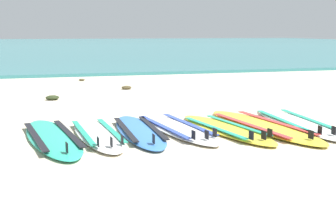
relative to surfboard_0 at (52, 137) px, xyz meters
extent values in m
plane|color=beige|center=(2.12, 0.40, -0.04)|extent=(80.00, 80.00, 0.00)
cube|color=teal|center=(2.12, 37.78, 0.01)|extent=(80.00, 60.00, 0.10)
ellipsoid|color=#2DB793|center=(0.00, 0.00, 0.00)|extent=(1.00, 2.40, 0.07)
cube|color=black|center=(-0.21, -0.04, 0.04)|extent=(0.38, 1.62, 0.01)
cube|color=black|center=(0.21, 0.04, 0.04)|extent=(0.38, 1.62, 0.01)
cube|color=black|center=(0.17, -0.89, 0.09)|extent=(0.03, 0.09, 0.11)
ellipsoid|color=white|center=(0.58, 0.04, 0.00)|extent=(0.76, 2.14, 0.07)
cube|color=teal|center=(0.40, 0.02, 0.04)|extent=(0.24, 1.47, 0.01)
cube|color=teal|center=(0.77, 0.06, 0.04)|extent=(0.24, 1.47, 0.01)
cube|color=black|center=(0.68, -0.77, 0.09)|extent=(0.02, 0.09, 0.11)
cube|color=black|center=(0.53, -0.73, 0.09)|extent=(0.02, 0.09, 0.11)
cube|color=black|center=(0.81, -0.70, 0.09)|extent=(0.02, 0.09, 0.11)
ellipsoid|color=#3875CC|center=(1.16, 0.08, 0.00)|extent=(0.59, 2.16, 0.07)
cube|color=black|center=(0.97, 0.08, 0.04)|extent=(0.11, 1.50, 0.01)
cube|color=black|center=(1.35, 0.09, 0.04)|extent=(0.11, 1.50, 0.01)
cube|color=black|center=(1.18, -0.76, 0.09)|extent=(0.01, 0.09, 0.11)
ellipsoid|color=white|center=(1.70, 0.14, 0.00)|extent=(0.97, 2.30, 0.07)
cube|color=#334CB2|center=(1.51, 0.10, 0.04)|extent=(0.37, 1.55, 0.01)
cube|color=#334CB2|center=(1.90, 0.17, 0.04)|extent=(0.37, 1.55, 0.01)
cube|color=black|center=(1.87, -0.72, 0.09)|extent=(0.03, 0.09, 0.11)
cube|color=black|center=(1.70, -0.69, 0.09)|extent=(0.03, 0.09, 0.11)
cube|color=black|center=(2.01, -0.63, 0.09)|extent=(0.03, 0.09, 0.11)
ellipsoid|color=yellow|center=(2.36, -0.11, 0.00)|extent=(0.99, 2.19, 0.07)
cube|color=teal|center=(2.17, -0.15, 0.04)|extent=(0.40, 1.47, 0.01)
cube|color=teal|center=(2.55, -0.07, 0.04)|extent=(0.40, 1.47, 0.01)
cube|color=black|center=(2.54, -0.92, 0.09)|extent=(0.03, 0.09, 0.11)
cube|color=black|center=(2.39, -0.89, 0.09)|extent=(0.03, 0.09, 0.11)
cube|color=black|center=(2.67, -0.83, 0.09)|extent=(0.03, 0.09, 0.11)
ellipsoid|color=yellow|center=(2.95, -0.06, 0.00)|extent=(1.07, 2.62, 0.07)
cube|color=#D13838|center=(2.73, -0.10, 0.04)|extent=(0.40, 1.77, 0.01)
cube|color=#D13838|center=(3.18, -0.02, 0.04)|extent=(0.40, 1.77, 0.01)
cube|color=black|center=(3.13, -1.04, 0.09)|extent=(0.03, 0.09, 0.11)
ellipsoid|color=white|center=(3.56, 0.01, 0.00)|extent=(0.64, 2.38, 0.07)
cube|color=teal|center=(3.34, 0.01, 0.04)|extent=(0.11, 1.66, 0.01)
cube|color=teal|center=(3.77, 0.01, 0.04)|extent=(0.11, 1.66, 0.01)
cube|color=black|center=(3.54, -0.91, 0.09)|extent=(0.01, 0.09, 0.11)
cube|color=black|center=(3.38, -0.85, 0.09)|extent=(0.01, 0.09, 0.11)
ellipsoid|color=#2D381E|center=(-0.02, 3.38, 0.01)|extent=(0.27, 0.22, 0.10)
ellipsoid|color=#4C4228|center=(1.70, 4.62, 0.01)|extent=(0.24, 0.20, 0.09)
ellipsoid|color=#4C4228|center=(0.75, 6.69, -0.01)|extent=(0.17, 0.14, 0.06)
camera|label=1|loc=(0.11, -5.63, 1.36)|focal=45.92mm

